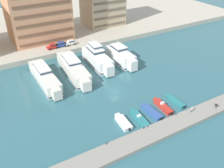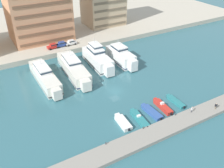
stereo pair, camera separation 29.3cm
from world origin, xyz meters
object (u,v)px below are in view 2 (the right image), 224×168
at_px(yacht_ivory_left, 74,68).
at_px(motorboat_teal_center, 176,101).
at_px(yacht_white_mid_left, 98,58).
at_px(motorboat_red_center_left, 163,106).
at_px(motorboat_blue_mid_left, 152,112).
at_px(pedestrian_near_edge, 192,109).
at_px(yacht_ivory_far_left, 45,77).
at_px(yacht_white_center_left, 121,56).
at_px(car_blue_left, 61,44).
at_px(motorboat_white_far_left, 123,122).
at_px(car_white_mid_left, 71,42).
at_px(motorboat_teal_left, 139,119).
at_px(car_red_far_left, 53,46).
at_px(pedestrian_mid_deck, 216,106).

bearing_deg(yacht_ivory_left, motorboat_teal_center, -57.84).
xyz_separation_m(yacht_ivory_left, yacht_white_mid_left, (9.12, 1.71, 0.52)).
distance_m(yacht_white_mid_left, motorboat_red_center_left, 29.07).
relative_size(yacht_ivory_left, motorboat_blue_mid_left, 3.21).
relative_size(motorboat_red_center_left, pedestrian_near_edge, 4.47).
xyz_separation_m(yacht_ivory_far_left, motorboat_teal_center, (26.03, -26.32, -1.62)).
xyz_separation_m(yacht_white_center_left, car_blue_left, (-13.84, 18.52, 0.42)).
xyz_separation_m(motorboat_white_far_left, car_white_mid_left, (5.65, 44.99, 2.29)).
relative_size(yacht_ivory_far_left, yacht_ivory_left, 0.93).
relative_size(yacht_ivory_far_left, car_blue_left, 5.11).
bearing_deg(car_white_mid_left, pedestrian_near_edge, -78.53).
relative_size(motorboat_teal_center, car_blue_left, 1.59).
xyz_separation_m(motorboat_white_far_left, motorboat_teal_left, (4.06, -0.79, -0.03)).
relative_size(motorboat_white_far_left, motorboat_red_center_left, 0.88).
bearing_deg(motorboat_teal_left, yacht_white_mid_left, 81.72).
xyz_separation_m(car_red_far_left, car_blue_left, (3.24, 0.13, 0.00)).
distance_m(yacht_ivory_far_left, motorboat_teal_left, 30.72).
bearing_deg(car_blue_left, car_white_mid_left, -2.76).
bearing_deg(motorboat_teal_center, motorboat_red_center_left, -178.07).
relative_size(motorboat_teal_left, car_blue_left, 1.82).
xyz_separation_m(car_blue_left, pedestrian_near_edge, (13.82, -50.56, -0.96)).
bearing_deg(yacht_white_center_left, yacht_ivory_left, 178.15).
bearing_deg(motorboat_red_center_left, motorboat_teal_left, -173.43).
xyz_separation_m(motorboat_teal_center, car_white_mid_left, (-10.55, 44.75, 2.40)).
height_order(yacht_ivory_far_left, car_white_mid_left, yacht_ivory_far_left).
height_order(yacht_white_mid_left, pedestrian_mid_deck, yacht_white_mid_left).
height_order(motorboat_teal_left, motorboat_blue_mid_left, motorboat_teal_left).
distance_m(motorboat_red_center_left, car_blue_left, 46.16).
relative_size(motorboat_blue_mid_left, pedestrian_near_edge, 4.40).
relative_size(yacht_white_center_left, motorboat_blue_mid_left, 2.21).
relative_size(yacht_white_center_left, motorboat_red_center_left, 2.17).
relative_size(motorboat_teal_left, motorboat_blue_mid_left, 1.06).
distance_m(motorboat_blue_mid_left, pedestrian_mid_deck, 15.55).
height_order(yacht_ivory_far_left, motorboat_blue_mid_left, yacht_ivory_far_left).
bearing_deg(yacht_ivory_left, pedestrian_near_edge, -62.98).
bearing_deg(motorboat_teal_center, yacht_ivory_far_left, 134.68).
xyz_separation_m(yacht_ivory_far_left, motorboat_red_center_left, (21.57, -26.47, -1.46)).
height_order(motorboat_blue_mid_left, motorboat_teal_center, motorboat_blue_mid_left).
relative_size(yacht_ivory_left, car_blue_left, 5.48).
height_order(yacht_ivory_left, pedestrian_mid_deck, yacht_ivory_left).
relative_size(yacht_white_mid_left, motorboat_blue_mid_left, 2.58).
distance_m(motorboat_white_far_left, pedestrian_near_edge, 16.82).
bearing_deg(car_blue_left, motorboat_teal_left, -87.51).
bearing_deg(car_blue_left, pedestrian_near_edge, -74.71).
bearing_deg(pedestrian_near_edge, motorboat_red_center_left, 127.00).
height_order(motorboat_white_far_left, car_red_far_left, car_red_far_left).
xyz_separation_m(yacht_white_center_left, motorboat_red_center_left, (-4.15, -26.55, -1.81)).
bearing_deg(yacht_ivory_left, yacht_white_mid_left, 10.63).
bearing_deg(yacht_ivory_far_left, motorboat_white_far_left, -69.69).
bearing_deg(motorboat_teal_left, yacht_white_center_left, 66.67).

